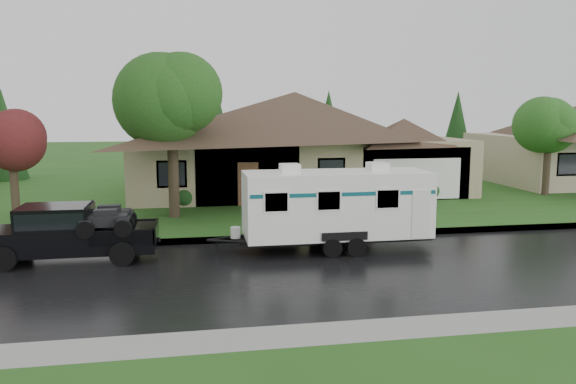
{
  "coord_description": "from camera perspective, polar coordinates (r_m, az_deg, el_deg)",
  "views": [
    {
      "loc": [
        -4.02,
        -17.75,
        4.76
      ],
      "look_at": [
        -0.52,
        2.0,
        1.8
      ],
      "focal_mm": 35.0,
      "sensor_mm": 36.0,
      "label": 1
    }
  ],
  "objects": [
    {
      "name": "house_main",
      "position": [
        32.24,
        1.27,
        6.3
      ],
      "size": [
        19.44,
        10.8,
        6.9
      ],
      "color": "gray",
      "rests_on": "lawn"
    },
    {
      "name": "lawn",
      "position": [
        33.33,
        -3.01,
        0.29
      ],
      "size": [
        140.0,
        26.0,
        0.15
      ],
      "primitive_type": "cube",
      "color": "#26541A",
      "rests_on": "ground"
    },
    {
      "name": "road",
      "position": [
        16.94,
        4.14,
        -7.94
      ],
      "size": [
        140.0,
        8.0,
        0.01
      ],
      "primitive_type": "cube",
      "color": "black",
      "rests_on": "ground"
    },
    {
      "name": "tree_left_green",
      "position": [
        24.4,
        -11.77,
        9.07
      ],
      "size": [
        4.33,
        4.33,
        7.17
      ],
      "color": "#382B1E",
      "rests_on": "lawn"
    },
    {
      "name": "pickup_truck",
      "position": [
        19.02,
        -21.69,
        -3.75
      ],
      "size": [
        5.37,
        2.04,
        1.79
      ],
      "color": "black",
      "rests_on": "ground"
    },
    {
      "name": "tree_right_green",
      "position": [
        33.39,
        25.01,
        5.87
      ],
      "size": [
        3.14,
        3.14,
        5.19
      ],
      "color": "#382B1E",
      "rests_on": "lawn"
    },
    {
      "name": "ground",
      "position": [
        18.82,
        2.65,
        -6.28
      ],
      "size": [
        140.0,
        140.0,
        0.0
      ],
      "primitive_type": "plane",
      "color": "#26541A",
      "rests_on": "ground"
    },
    {
      "name": "tree_red",
      "position": [
        26.57,
        -26.29,
        4.51
      ],
      "size": [
        2.8,
        2.8,
        4.64
      ],
      "color": "#382B1E",
      "rests_on": "lawn"
    },
    {
      "name": "travel_trailer",
      "position": [
        19.14,
        4.94,
        -1.22
      ],
      "size": [
        6.62,
        2.33,
        2.97
      ],
      "color": "white",
      "rests_on": "ground"
    },
    {
      "name": "curb",
      "position": [
        20.93,
        1.29,
        -4.55
      ],
      "size": [
        140.0,
        0.5,
        0.15
      ],
      "primitive_type": "cube",
      "color": "gray",
      "rests_on": "ground"
    },
    {
      "name": "shrub_row",
      "position": [
        28.02,
        2.48,
        -0.06
      ],
      "size": [
        13.6,
        1.0,
        1.0
      ],
      "color": "#143814",
      "rests_on": "lawn"
    }
  ]
}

